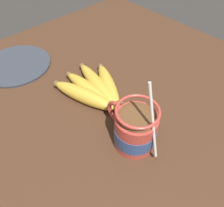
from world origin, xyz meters
TOP-DOWN VIEW (x-y plane):
  - table at (0.00, 0.00)cm, footprint 107.73×107.73cm
  - coffee_mug at (-3.22, -3.88)cm, footprint 13.62×8.35cm
  - banana_bunch at (12.94, -7.10)cm, footprint 20.49×16.11cm
  - small_plate at (37.21, 1.85)cm, footprint 19.27×19.27cm

SIDE VIEW (x-z plane):
  - table at x=0.00cm, z-range 0.00..3.53cm
  - small_plate at x=37.21cm, z-range 3.53..4.13cm
  - banana_bunch at x=12.94cm, z-range 3.17..7.31cm
  - coffee_mug at x=-3.22cm, z-range -0.93..16.52cm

